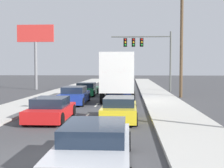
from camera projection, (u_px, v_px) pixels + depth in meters
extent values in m
plane|color=#3D3D3F|center=(109.00, 91.00, 33.50)|extent=(140.00, 140.00, 0.00)
cube|color=#B2AFA8|center=(157.00, 95.00, 28.20)|extent=(3.00, 80.00, 0.14)
cube|color=#B2AFA8|center=(54.00, 95.00, 28.83)|extent=(3.00, 80.00, 0.14)
cube|color=silver|center=(67.00, 137.00, 11.41)|extent=(0.14, 2.00, 0.01)
cube|color=silver|center=(86.00, 116.00, 16.39)|extent=(0.14, 2.00, 0.01)
cube|color=silver|center=(97.00, 105.00, 21.37)|extent=(0.14, 2.00, 0.01)
cube|color=silver|center=(103.00, 98.00, 26.35)|extent=(0.14, 2.00, 0.01)
cube|color=silver|center=(107.00, 93.00, 31.33)|extent=(0.14, 2.00, 0.01)
cube|color=silver|center=(110.00, 90.00, 36.32)|extent=(0.14, 2.00, 0.01)
cube|color=silver|center=(113.00, 87.00, 41.30)|extent=(0.14, 2.00, 0.01)
cube|color=silver|center=(115.00, 85.00, 46.28)|extent=(0.14, 2.00, 0.01)
cube|color=silver|center=(116.00, 83.00, 51.26)|extent=(0.14, 2.00, 0.01)
cube|color=silver|center=(118.00, 82.00, 56.25)|extent=(0.14, 2.00, 0.01)
cube|color=#196B38|center=(87.00, 91.00, 28.83)|extent=(1.88, 4.28, 0.65)
cube|color=#192333|center=(86.00, 85.00, 28.73)|extent=(1.65, 2.02, 0.47)
cylinder|color=black|center=(81.00, 91.00, 30.48)|extent=(0.22, 0.64, 0.64)
cylinder|color=black|center=(97.00, 91.00, 30.36)|extent=(0.22, 0.64, 0.64)
cylinder|color=black|center=(75.00, 93.00, 27.31)|extent=(0.22, 0.64, 0.64)
cylinder|color=black|center=(93.00, 94.00, 27.20)|extent=(0.22, 0.64, 0.64)
cube|color=#1E389E|center=(75.00, 97.00, 22.24)|extent=(1.88, 4.62, 0.70)
cube|color=#192333|center=(74.00, 90.00, 22.08)|extent=(1.63, 2.40, 0.47)
cylinder|color=black|center=(68.00, 97.00, 24.03)|extent=(0.23, 0.64, 0.64)
cylinder|color=black|center=(89.00, 97.00, 23.95)|extent=(0.23, 0.64, 0.64)
cylinder|color=black|center=(58.00, 102.00, 20.55)|extent=(0.23, 0.64, 0.64)
cylinder|color=black|center=(82.00, 102.00, 20.47)|extent=(0.23, 0.64, 0.64)
cube|color=red|center=(51.00, 112.00, 15.15)|extent=(1.87, 4.09, 0.58)
cube|color=#192333|center=(51.00, 102.00, 15.04)|extent=(1.63, 2.02, 0.48)
cylinder|color=black|center=(43.00, 110.00, 16.69)|extent=(0.23, 0.64, 0.64)
cylinder|color=black|center=(73.00, 110.00, 16.59)|extent=(0.23, 0.64, 0.64)
cylinder|color=black|center=(25.00, 119.00, 13.72)|extent=(0.23, 0.64, 0.64)
cylinder|color=black|center=(61.00, 119.00, 13.62)|extent=(0.23, 0.64, 0.64)
cube|color=white|center=(118.00, 72.00, 23.00)|extent=(2.43, 5.93, 2.86)
cube|color=red|center=(116.00, 71.00, 20.06)|extent=(2.18, 0.04, 0.36)
cube|color=#141E4C|center=(120.00, 82.00, 27.13)|extent=(2.32, 2.25, 2.21)
cylinder|color=black|center=(108.00, 92.00, 27.25)|extent=(0.30, 0.96, 0.96)
cylinder|color=black|center=(133.00, 92.00, 27.10)|extent=(0.30, 0.96, 0.96)
cylinder|color=black|center=(102.00, 98.00, 22.00)|extent=(0.30, 0.96, 0.96)
cylinder|color=black|center=(133.00, 98.00, 21.85)|extent=(0.30, 0.96, 0.96)
cube|color=yellow|center=(120.00, 111.00, 15.10)|extent=(1.74, 4.05, 0.66)
cube|color=#192333|center=(119.00, 101.00, 14.83)|extent=(1.52, 2.06, 0.43)
cylinder|color=black|center=(107.00, 110.00, 16.62)|extent=(0.23, 0.64, 0.64)
cylinder|color=black|center=(135.00, 110.00, 16.51)|extent=(0.23, 0.64, 0.64)
cylinder|color=black|center=(101.00, 119.00, 13.70)|extent=(0.23, 0.64, 0.64)
cylinder|color=black|center=(135.00, 119.00, 13.58)|extent=(0.23, 0.64, 0.64)
cube|color=#B7BABF|center=(95.00, 151.00, 7.87)|extent=(1.89, 4.54, 0.66)
cube|color=#192333|center=(95.00, 131.00, 7.91)|extent=(1.65, 2.27, 0.43)
cylinder|color=black|center=(74.00, 141.00, 9.64)|extent=(0.22, 0.64, 0.64)
cylinder|color=black|center=(127.00, 141.00, 9.54)|extent=(0.22, 0.64, 0.64)
cylinder|color=#595B56|center=(171.00, 62.00, 33.07)|extent=(0.20, 0.20, 6.80)
cylinder|color=#595B56|center=(141.00, 37.00, 33.12)|extent=(6.72, 0.14, 0.14)
cube|color=black|center=(142.00, 42.00, 33.15)|extent=(0.40, 0.56, 0.95)
sphere|color=red|center=(142.00, 39.00, 32.83)|extent=(0.20, 0.20, 0.20)
sphere|color=orange|center=(142.00, 42.00, 32.84)|extent=(0.20, 0.20, 0.20)
sphere|color=green|center=(142.00, 45.00, 32.86)|extent=(0.20, 0.20, 0.20)
cube|color=black|center=(133.00, 42.00, 33.21)|extent=(0.40, 0.56, 0.95)
sphere|color=red|center=(133.00, 40.00, 32.89)|extent=(0.20, 0.20, 0.20)
sphere|color=orange|center=(133.00, 42.00, 32.90)|extent=(0.20, 0.20, 0.20)
sphere|color=green|center=(133.00, 45.00, 32.92)|extent=(0.20, 0.20, 0.20)
cube|color=black|center=(125.00, 43.00, 33.27)|extent=(0.40, 0.56, 0.95)
sphere|color=red|center=(125.00, 40.00, 32.94)|extent=(0.20, 0.20, 0.20)
sphere|color=orange|center=(125.00, 42.00, 32.96)|extent=(0.20, 0.20, 0.20)
sphere|color=green|center=(125.00, 45.00, 32.98)|extent=(0.20, 0.20, 0.20)
cylinder|color=brown|center=(181.00, 42.00, 26.57)|extent=(0.28, 0.28, 10.02)
cylinder|color=slate|center=(36.00, 66.00, 36.44)|extent=(0.36, 0.36, 5.92)
cube|color=red|center=(35.00, 33.00, 36.22)|extent=(4.60, 0.20, 2.12)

